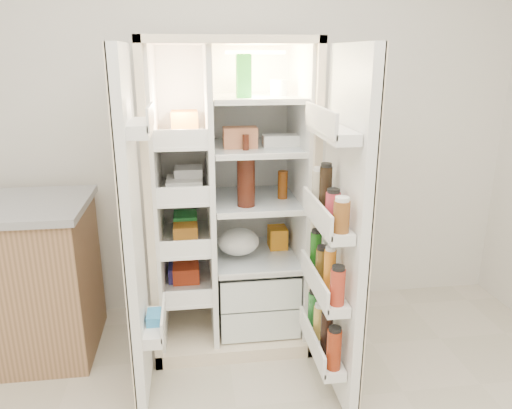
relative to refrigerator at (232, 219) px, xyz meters
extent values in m
cube|color=silver|center=(-0.06, 0.35, 0.61)|extent=(4.00, 0.02, 2.70)
cube|color=beige|center=(-0.02, 0.28, 0.16)|extent=(0.92, 0.04, 1.80)
cube|color=beige|center=(-0.46, -0.05, 0.16)|extent=(0.04, 0.70, 1.80)
cube|color=beige|center=(0.42, -0.05, 0.16)|extent=(0.04, 0.70, 1.80)
cube|color=beige|center=(-0.02, -0.05, 1.04)|extent=(0.92, 0.70, 0.04)
cube|color=beige|center=(-0.02, -0.05, -0.70)|extent=(0.92, 0.70, 0.08)
cube|color=white|center=(-0.02, 0.25, 0.18)|extent=(0.84, 0.02, 1.68)
cube|color=white|center=(-0.43, -0.05, 0.18)|extent=(0.02, 0.62, 1.68)
cube|color=white|center=(0.39, -0.05, 0.18)|extent=(0.02, 0.62, 1.68)
cube|color=white|center=(-0.13, -0.05, 0.18)|extent=(0.03, 0.62, 1.68)
cube|color=white|center=(0.14, -0.07, -0.56)|extent=(0.47, 0.52, 0.19)
cube|color=white|center=(0.14, -0.07, -0.36)|extent=(0.47, 0.52, 0.19)
cube|color=#FFD18C|center=(0.14, 0.00, 0.98)|extent=(0.30, 0.30, 0.02)
cube|color=white|center=(-0.28, -0.05, -0.39)|extent=(0.28, 0.58, 0.02)
cube|color=white|center=(-0.28, -0.05, -0.09)|extent=(0.28, 0.58, 0.02)
cube|color=white|center=(-0.28, -0.05, 0.21)|extent=(0.28, 0.58, 0.02)
cube|color=white|center=(-0.28, -0.05, 0.51)|extent=(0.28, 0.58, 0.02)
cube|color=white|center=(0.14, -0.05, -0.22)|extent=(0.49, 0.58, 0.01)
cube|color=white|center=(0.14, -0.05, 0.14)|extent=(0.49, 0.58, 0.01)
cube|color=white|center=(0.14, -0.05, 0.46)|extent=(0.49, 0.58, 0.02)
cube|color=white|center=(0.14, -0.05, 0.74)|extent=(0.49, 0.58, 0.02)
cube|color=#F54822|center=(-0.28, -0.05, -0.33)|extent=(0.16, 0.20, 0.10)
cube|color=green|center=(-0.28, -0.05, -0.02)|extent=(0.14, 0.18, 0.12)
cube|color=white|center=(-0.28, -0.05, 0.25)|extent=(0.20, 0.22, 0.07)
cube|color=orange|center=(-0.28, -0.05, 0.59)|extent=(0.15, 0.16, 0.14)
cube|color=#363194|center=(-0.28, -0.05, -0.34)|extent=(0.18, 0.20, 0.09)
cube|color=orange|center=(-0.28, -0.05, -0.03)|extent=(0.14, 0.18, 0.10)
cube|color=white|center=(-0.28, -0.05, 0.28)|extent=(0.16, 0.16, 0.12)
sphere|color=orange|center=(0.01, -0.15, -0.62)|extent=(0.07, 0.07, 0.07)
sphere|color=orange|center=(0.10, -0.11, -0.62)|extent=(0.07, 0.07, 0.07)
sphere|color=orange|center=(0.20, -0.15, -0.62)|extent=(0.07, 0.07, 0.07)
sphere|color=orange|center=(0.06, -0.01, -0.62)|extent=(0.07, 0.07, 0.07)
sphere|color=orange|center=(0.16, -0.03, -0.62)|extent=(0.07, 0.07, 0.07)
ellipsoid|color=#417928|center=(0.14, -0.05, -0.34)|extent=(0.26, 0.24, 0.11)
cylinder|color=#42180E|center=(0.07, -0.18, 0.30)|extent=(0.10, 0.10, 0.32)
cylinder|color=#7A380D|center=(0.30, -0.07, 0.23)|extent=(0.06, 0.06, 0.17)
cube|color=#258A2D|center=(0.06, -0.15, 0.86)|extent=(0.08, 0.08, 0.23)
cylinder|color=white|center=(0.27, -0.04, 0.79)|extent=(0.10, 0.10, 0.09)
cylinder|color=#B77F2A|center=(0.09, 0.04, 0.79)|extent=(0.07, 0.07, 0.10)
cube|color=white|center=(0.31, -0.08, 0.49)|extent=(0.25, 0.10, 0.06)
cube|color=#C87750|center=(0.05, -0.10, 0.52)|extent=(0.19, 0.10, 0.12)
ellipsoid|color=silver|center=(0.03, -0.11, -0.14)|extent=(0.25, 0.22, 0.16)
cube|color=orange|center=(0.30, 0.04, -0.15)|extent=(0.11, 0.13, 0.13)
cube|color=white|center=(-0.52, -0.60, 0.16)|extent=(0.05, 0.40, 1.72)
cube|color=beige|center=(-0.54, -0.60, 0.16)|extent=(0.01, 0.40, 1.72)
cube|color=white|center=(-0.45, -0.60, -0.34)|extent=(0.09, 0.32, 0.06)
cube|color=white|center=(-0.45, -0.60, 0.66)|extent=(0.09, 0.32, 0.06)
cube|color=#338CCC|center=(-0.45, -0.60, -0.31)|extent=(0.07, 0.12, 0.10)
cube|color=white|center=(0.48, -0.69, 0.16)|extent=(0.05, 0.58, 1.72)
cube|color=beige|center=(0.51, -0.69, 0.16)|extent=(0.01, 0.58, 1.72)
cube|color=white|center=(0.40, -0.69, -0.48)|extent=(0.11, 0.50, 0.05)
cube|color=white|center=(0.40, -0.69, -0.14)|extent=(0.11, 0.50, 0.05)
cube|color=white|center=(0.40, -0.69, 0.21)|extent=(0.11, 0.50, 0.05)
cube|color=white|center=(0.40, -0.69, 0.64)|extent=(0.11, 0.50, 0.05)
cylinder|color=maroon|center=(0.40, -0.89, -0.36)|extent=(0.07, 0.07, 0.20)
cylinder|color=black|center=(0.40, -0.76, -0.35)|extent=(0.06, 0.06, 0.22)
cylinder|color=gold|center=(0.40, -0.63, -0.37)|extent=(0.06, 0.06, 0.18)
cylinder|color=#297C31|center=(0.40, -0.50, -0.36)|extent=(0.06, 0.06, 0.19)
cylinder|color=#A32D1B|center=(0.40, -0.89, -0.03)|extent=(0.07, 0.07, 0.17)
cylinder|color=orange|center=(0.40, -0.76, -0.01)|extent=(0.06, 0.06, 0.21)
cylinder|color=brown|center=(0.40, -0.63, -0.04)|extent=(0.07, 0.07, 0.16)
cylinder|color=#195714|center=(0.40, -0.50, -0.02)|extent=(0.06, 0.06, 0.20)
cylinder|color=brown|center=(0.40, -0.89, 0.30)|extent=(0.07, 0.07, 0.14)
cylinder|color=#A52A37|center=(0.40, -0.76, 0.30)|extent=(0.07, 0.07, 0.14)
cylinder|color=black|center=(0.40, -0.63, 0.35)|extent=(0.06, 0.06, 0.23)
cylinder|color=#BDB49C|center=(0.40, -0.50, 0.32)|extent=(0.06, 0.06, 0.18)
camera|label=1|loc=(-0.23, -2.79, 0.97)|focal=34.00mm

